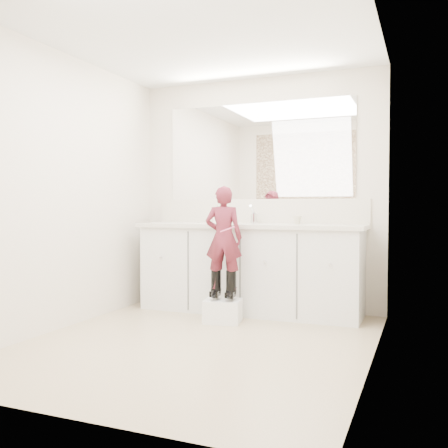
% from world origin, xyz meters
% --- Properties ---
extents(floor, '(3.00, 3.00, 0.00)m').
position_xyz_m(floor, '(0.00, 0.00, 0.00)').
color(floor, '#988563').
rests_on(floor, ground).
extents(ceiling, '(3.00, 3.00, 0.00)m').
position_xyz_m(ceiling, '(0.00, 0.00, 2.40)').
color(ceiling, white).
rests_on(ceiling, wall_back).
extents(wall_back, '(2.60, 0.00, 2.60)m').
position_xyz_m(wall_back, '(0.00, 1.50, 1.20)').
color(wall_back, beige).
rests_on(wall_back, floor).
extents(wall_front, '(2.60, 0.00, 2.60)m').
position_xyz_m(wall_front, '(0.00, -1.50, 1.20)').
color(wall_front, beige).
rests_on(wall_front, floor).
extents(wall_left, '(0.00, 3.00, 3.00)m').
position_xyz_m(wall_left, '(-1.30, 0.00, 1.20)').
color(wall_left, beige).
rests_on(wall_left, floor).
extents(wall_right, '(0.00, 3.00, 3.00)m').
position_xyz_m(wall_right, '(1.30, 0.00, 1.20)').
color(wall_right, beige).
rests_on(wall_right, floor).
extents(vanity_cabinet, '(2.20, 0.55, 0.85)m').
position_xyz_m(vanity_cabinet, '(0.00, 1.23, 0.42)').
color(vanity_cabinet, silver).
rests_on(vanity_cabinet, floor).
extents(countertop, '(2.28, 0.58, 0.04)m').
position_xyz_m(countertop, '(0.00, 1.21, 0.87)').
color(countertop, beige).
rests_on(countertop, vanity_cabinet).
extents(backsplash, '(2.28, 0.03, 0.25)m').
position_xyz_m(backsplash, '(0.00, 1.49, 1.02)').
color(backsplash, beige).
rests_on(backsplash, countertop).
extents(mirror, '(2.00, 0.02, 1.00)m').
position_xyz_m(mirror, '(0.00, 1.49, 1.64)').
color(mirror, white).
rests_on(mirror, wall_back).
extents(dot_panel, '(2.00, 0.01, 1.20)m').
position_xyz_m(dot_panel, '(0.00, -1.49, 1.65)').
color(dot_panel, '#472819').
rests_on(dot_panel, wall_front).
extents(faucet, '(0.08, 0.08, 0.10)m').
position_xyz_m(faucet, '(0.00, 1.38, 0.94)').
color(faucet, silver).
rests_on(faucet, countertop).
extents(cup, '(0.10, 0.10, 0.08)m').
position_xyz_m(cup, '(0.47, 1.30, 0.93)').
color(cup, beige).
rests_on(cup, countertop).
extents(soap_bottle, '(0.10, 0.10, 0.19)m').
position_xyz_m(soap_bottle, '(-0.31, 1.17, 0.99)').
color(soap_bottle, white).
rests_on(soap_bottle, countertop).
extents(step_stool, '(0.37, 0.32, 0.21)m').
position_xyz_m(step_stool, '(-0.08, 0.72, 0.10)').
color(step_stool, white).
rests_on(step_stool, floor).
extents(boot_left, '(0.13, 0.20, 0.27)m').
position_xyz_m(boot_left, '(-0.16, 0.74, 0.34)').
color(boot_left, black).
rests_on(boot_left, step_stool).
extents(boot_right, '(0.13, 0.20, 0.27)m').
position_xyz_m(boot_right, '(-0.01, 0.74, 0.34)').
color(boot_right, black).
rests_on(boot_right, step_stool).
extents(toddler, '(0.38, 0.28, 0.94)m').
position_xyz_m(toddler, '(-0.08, 0.74, 0.78)').
color(toddler, '#982F46').
rests_on(toddler, step_stool).
extents(toothbrush, '(0.14, 0.04, 0.06)m').
position_xyz_m(toothbrush, '(-0.01, 0.66, 0.86)').
color(toothbrush, '#E05787').
rests_on(toothbrush, toddler).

